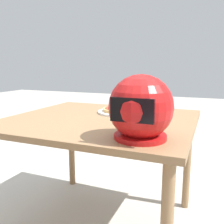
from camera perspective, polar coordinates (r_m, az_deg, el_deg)
dining_table at (r=1.47m, az=-2.62°, el=-4.36°), size 1.07×0.97×0.71m
pizza_plate at (r=1.61m, az=2.39°, el=0.04°), size 0.32×0.32×0.01m
pizza at (r=1.61m, az=2.40°, el=0.70°), size 0.25×0.25×0.05m
motorcycle_helmet at (r=1.02m, az=6.68°, el=0.81°), size 0.27×0.27×0.27m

